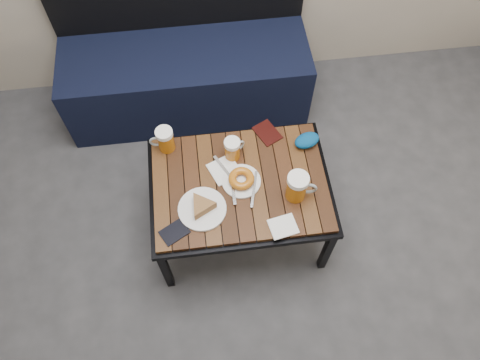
{
  "coord_description": "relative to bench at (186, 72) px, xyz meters",
  "views": [
    {
      "loc": [
        -0.2,
        -0.16,
        2.35
      ],
      "look_at": [
        -0.07,
        0.87,
        0.5
      ],
      "focal_mm": 35.0,
      "sensor_mm": 36.0,
      "label": 1
    }
  ],
  "objects": [
    {
      "name": "plate_bagel",
      "position": [
        0.21,
        -0.89,
        0.22
      ],
      "size": [
        0.18,
        0.23,
        0.05
      ],
      "color": "white",
      "rests_on": "cafe_table"
    },
    {
      "name": "napkin_right",
      "position": [
        0.37,
        -1.13,
        0.2
      ],
      "size": [
        0.13,
        0.12,
        0.01
      ],
      "rotation": [
        0.0,
        0.0,
        0.19
      ],
      "color": "white",
      "rests_on": "cafe_table"
    },
    {
      "name": "beer_mug_centre",
      "position": [
        0.19,
        -0.74,
        0.26
      ],
      "size": [
        0.11,
        0.1,
        0.12
      ],
      "rotation": [
        0.0,
        0.0,
        0.57
      ],
      "color": "#AE5C0E",
      "rests_on": "cafe_table"
    },
    {
      "name": "napkin_left",
      "position": [
        0.14,
        -0.82,
        0.2
      ],
      "size": [
        0.17,
        0.17,
        0.01
      ],
      "rotation": [
        0.0,
        0.0,
        0.39
      ],
      "color": "white",
      "rests_on": "cafe_table"
    },
    {
      "name": "beer_mug_left",
      "position": [
        -0.12,
        -0.65,
        0.27
      ],
      "size": [
        0.12,
        0.08,
        0.13
      ],
      "rotation": [
        0.0,
        0.0,
        3.08
      ],
      "color": "#AE5C0E",
      "rests_on": "cafe_table"
    },
    {
      "name": "beer_mug_right",
      "position": [
        0.45,
        -0.98,
        0.28
      ],
      "size": [
        0.14,
        0.1,
        0.15
      ],
      "rotation": [
        0.0,
        0.0,
        -0.15
      ],
      "color": "#AE5C0E",
      "rests_on": "cafe_table"
    },
    {
      "name": "passport_burgundy",
      "position": [
        0.37,
        -0.63,
        0.2
      ],
      "size": [
        0.15,
        0.16,
        0.01
      ],
      "primitive_type": "cube",
      "rotation": [
        0.0,
        0.0,
        0.47
      ],
      "color": "black",
      "rests_on": "cafe_table"
    },
    {
      "name": "plate_pie",
      "position": [
        0.02,
        -1.01,
        0.22
      ],
      "size": [
        0.22,
        0.22,
        0.06
      ],
      "color": "white",
      "rests_on": "cafe_table"
    },
    {
      "name": "room_shell",
      "position": [
        0.28,
        -1.26,
        1.48
      ],
      "size": [
        4.0,
        4.0,
        4.0
      ],
      "color": "gray",
      "rests_on": "ground"
    },
    {
      "name": "bench",
      "position": [
        0.0,
        0.0,
        0.0
      ],
      "size": [
        1.4,
        0.5,
        0.95
      ],
      "color": "black",
      "rests_on": "ground"
    },
    {
      "name": "knit_pouch",
      "position": [
        0.55,
        -0.72,
        0.23
      ],
      "size": [
        0.15,
        0.12,
        0.05
      ],
      "primitive_type": "ellipsoid",
      "rotation": [
        0.0,
        0.0,
        0.33
      ],
      "color": "navy",
      "rests_on": "cafe_table"
    },
    {
      "name": "passport_navy",
      "position": [
        -0.11,
        -1.1,
        0.2
      ],
      "size": [
        0.14,
        0.13,
        0.01
      ],
      "primitive_type": "cube",
      "rotation": [
        0.0,
        0.0,
        -1.07
      ],
      "color": "black",
      "rests_on": "cafe_table"
    },
    {
      "name": "cafe_table",
      "position": [
        0.21,
        -0.89,
        0.16
      ],
      "size": [
        0.84,
        0.62,
        0.47
      ],
      "color": "black",
      "rests_on": "ground"
    }
  ]
}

